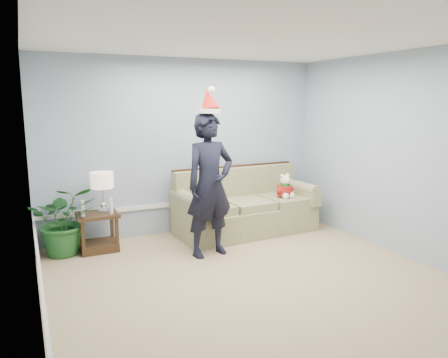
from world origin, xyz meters
name	(u,v)px	position (x,y,z in m)	size (l,w,h in m)	color
room_shell	(265,169)	(0.00, 0.00, 1.35)	(4.54, 5.04, 2.74)	tan
wainscot_trim	(131,235)	(-1.18, 1.18, 0.45)	(4.49, 4.99, 0.06)	white
sofa	(244,209)	(0.82, 2.05, 0.36)	(2.22, 1.05, 1.02)	#4D5D2C
side_table	(98,236)	(-1.43, 2.09, 0.21)	(0.56, 0.47, 0.53)	#3D2716
table_lamp	(102,182)	(-1.34, 2.12, 0.96)	(0.31, 0.31, 0.56)	silver
candle_pair	(97,208)	(-1.44, 2.00, 0.64)	(0.43, 0.06, 0.22)	silver
houseplant	(64,220)	(-1.86, 2.14, 0.48)	(0.86, 0.74, 0.95)	#1B5221
man	(210,185)	(-0.08, 1.30, 0.95)	(0.70, 0.46, 1.91)	black
santa_hat	(209,102)	(-0.08, 1.32, 2.05)	(0.36, 0.39, 0.35)	white
teddy_bear	(285,189)	(1.45, 1.85, 0.67)	(0.27, 0.29, 0.39)	white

